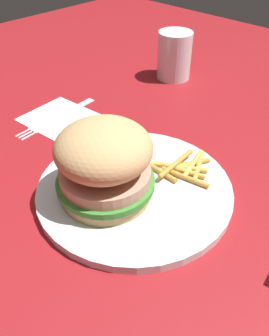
{
  "coord_description": "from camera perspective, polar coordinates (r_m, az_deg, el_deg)",
  "views": [
    {
      "loc": [
        0.24,
        0.26,
        0.33
      ],
      "look_at": [
        -0.02,
        0.02,
        0.04
      ],
      "focal_mm": 37.55,
      "sensor_mm": 36.0,
      "label": 1
    }
  ],
  "objects": [
    {
      "name": "ground_plane",
      "position": [
        0.48,
        -2.94,
        -4.1
      ],
      "size": [
        1.6,
        1.6,
        0.0
      ],
      "primitive_type": "plane",
      "color": "maroon"
    },
    {
      "name": "fries_pile",
      "position": [
        0.5,
        8.03,
        0.08
      ],
      "size": [
        0.09,
        0.09,
        0.01
      ],
      "color": "#E5B251",
      "rests_on": "plate"
    },
    {
      "name": "napkin",
      "position": [
        0.65,
        -12.29,
        8.1
      ],
      "size": [
        0.12,
        0.12,
        0.0
      ],
      "primitive_type": "cube",
      "rotation": [
        0.0,
        0.0,
        0.09
      ],
      "color": "white",
      "rests_on": "ground_plane"
    },
    {
      "name": "drink_glass",
      "position": [
        0.78,
        6.44,
        17.23
      ],
      "size": [
        0.07,
        0.07,
        0.1
      ],
      "color": "silver",
      "rests_on": "ground_plane"
    },
    {
      "name": "plate",
      "position": [
        0.48,
        0.0,
        -3.39
      ],
      "size": [
        0.26,
        0.26,
        0.01
      ],
      "primitive_type": "cylinder",
      "color": "silver",
      "rests_on": "ground_plane"
    },
    {
      "name": "fork",
      "position": [
        0.65,
        -12.43,
        8.23
      ],
      "size": [
        0.17,
        0.03,
        0.0
      ],
      "color": "silver",
      "rests_on": "napkin"
    },
    {
      "name": "sandwich",
      "position": [
        0.43,
        -5.35,
        1.22
      ],
      "size": [
        0.13,
        0.13,
        0.1
      ],
      "color": "tan",
      "rests_on": "plate"
    }
  ]
}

